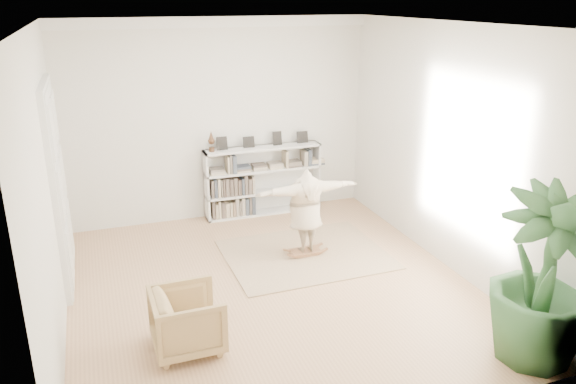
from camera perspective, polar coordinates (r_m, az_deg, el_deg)
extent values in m
plane|color=tan|center=(8.12, -1.66, -9.60)|extent=(6.00, 6.00, 0.00)
plane|color=silver|center=(10.23, -7.00, 7.18)|extent=(5.50, 0.00, 5.50)
plane|color=silver|center=(4.84, 9.25, -7.03)|extent=(5.50, 0.00, 5.50)
plane|color=silver|center=(7.13, -23.35, 0.31)|extent=(0.00, 6.00, 6.00)
plane|color=silver|center=(8.63, 15.90, 4.31)|extent=(0.00, 6.00, 6.00)
plane|color=white|center=(7.12, -1.95, 16.67)|extent=(6.00, 6.00, 0.00)
cube|color=white|center=(9.96, -7.33, 16.77)|extent=(5.50, 0.12, 0.18)
cube|color=white|center=(8.48, -22.33, 0.48)|extent=(0.08, 1.78, 2.92)
cube|color=silver|center=(8.10, -22.27, -0.37)|extent=(0.06, 0.78, 2.80)
cube|color=silver|center=(8.86, -22.13, 1.28)|extent=(0.06, 0.78, 2.80)
cube|color=silver|center=(10.29, -8.29, 0.54)|extent=(0.04, 0.35, 1.30)
cube|color=silver|center=(10.88, 2.91, 1.77)|extent=(0.04, 0.35, 1.30)
cube|color=silver|center=(10.68, -2.78, 1.42)|extent=(2.20, 0.04, 1.30)
cube|color=silver|center=(10.75, -2.48, -2.02)|extent=(2.20, 0.35, 0.04)
cube|color=silver|center=(10.61, -2.52, 0.05)|extent=(2.20, 0.35, 0.04)
cube|color=silver|center=(10.47, -2.55, 2.27)|extent=(2.20, 0.35, 0.04)
cube|color=silver|center=(10.36, -2.58, 4.49)|extent=(2.20, 0.35, 0.04)
cube|color=black|center=(10.18, -6.73, 4.93)|extent=(0.18, 0.07, 0.24)
cube|color=black|center=(10.30, -4.01, 5.19)|extent=(0.18, 0.07, 0.24)
cube|color=black|center=(10.46, -1.10, 5.44)|extent=(0.18, 0.07, 0.24)
cube|color=black|center=(10.62, 1.47, 5.66)|extent=(0.18, 0.07, 0.24)
imported|color=tan|center=(6.78, -10.16, -12.71)|extent=(0.82, 0.80, 0.74)
cube|color=tan|center=(9.05, 1.76, -6.35)|extent=(2.53, 2.04, 0.02)
cube|color=brown|center=(9.02, 1.77, -5.99)|extent=(0.47, 0.29, 0.03)
cube|color=brown|center=(9.04, 1.76, -6.18)|extent=(0.32, 0.05, 0.04)
cube|color=brown|center=(9.04, 1.76, -6.18)|extent=(0.32, 0.05, 0.04)
cube|color=brown|center=(9.02, 1.77, -5.99)|extent=(0.19, 0.05, 0.10)
cube|color=brown|center=(9.02, 1.77, -5.99)|extent=(0.19, 0.05, 0.10)
imported|color=beige|center=(8.74, 1.81, -1.68)|extent=(1.67, 0.48, 1.36)
imported|color=#2E592C|center=(6.80, 24.47, -7.90)|extent=(1.32, 1.32, 2.04)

